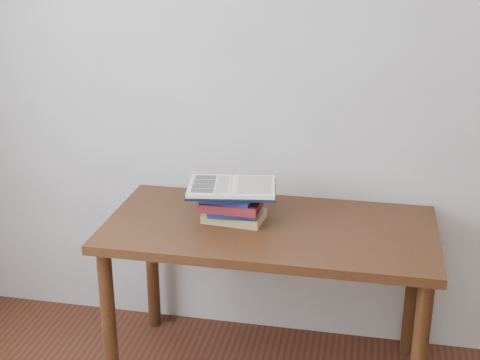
# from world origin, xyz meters

# --- Properties ---
(room_shell) EXTENTS (3.54, 3.54, 2.62)m
(room_shell) POSITION_xyz_m (-0.08, 0.01, 1.63)
(room_shell) COLOR silver
(room_shell) RESTS_ON ground
(desk) EXTENTS (1.34, 0.67, 0.72)m
(desk) POSITION_xyz_m (-0.12, 1.38, 0.62)
(desk) COLOR #492612
(desk) RESTS_ON ground
(book_stack) EXTENTS (0.26, 0.20, 0.13)m
(book_stack) POSITION_xyz_m (-0.28, 1.39, 0.78)
(book_stack) COLOR #A68555
(book_stack) RESTS_ON desk
(open_book) EXTENTS (0.39, 0.30, 0.03)m
(open_book) POSITION_xyz_m (-0.28, 1.40, 0.86)
(open_book) COLOR black
(open_book) RESTS_ON book_stack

